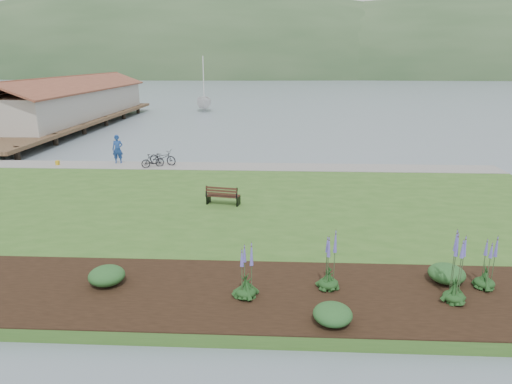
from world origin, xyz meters
The scene contains 19 objects.
ground centered at (0.00, 0.00, 0.00)m, with size 600.00×600.00×0.00m, color slate.
lawn centered at (0.00, -2.00, 0.20)m, with size 34.00×20.00×0.40m, color #325C20.
shoreline_path centered at (0.00, 6.90, 0.42)m, with size 34.00×2.20×0.03m, color gray.
garden_bed centered at (3.00, -9.80, 0.42)m, with size 24.00×4.40×0.04m, color black.
far_hillside centered at (20.00, 170.00, 0.00)m, with size 580.00×80.00×38.00m, color #304E2C, non-canonical shape.
pier_pavilion centered at (-20.00, 27.52, 2.64)m, with size 8.00×36.00×5.40m.
park_bench centered at (0.10, -1.21, 0.88)m, with size 1.66×0.93×0.98m.
person centered at (-8.01, 7.50, 1.54)m, with size 0.83×0.57×2.27m, color navy.
bicycle_a centered at (-4.91, 7.20, 0.91)m, with size 1.96×0.68×1.03m, color black.
bicycle_b centered at (-5.37, 6.42, 0.85)m, with size 1.48×0.43×0.89m, color black.
sailboat centered at (-7.85, 43.17, 0.00)m, with size 9.15×9.32×24.13m, color silver.
pannier centered at (-11.86, 6.72, 0.56)m, with size 0.19×0.29×0.31m, color gold.
echium_0 centered at (1.85, -10.07, 1.09)m, with size 0.62×0.62×1.78m.
echium_1 centered at (4.33, -9.43, 1.22)m, with size 0.62×0.62×2.07m.
echium_2 centered at (7.88, -10.05, 1.37)m, with size 0.62×0.62×2.28m.
echium_3 centered at (9.13, -9.14, 1.18)m, with size 0.62×0.62×1.99m.
shrub_0 centered at (-2.53, -9.49, 0.72)m, with size 1.12×1.12×0.56m, color #1E4C21.
shrub_1 centered at (4.25, -11.36, 0.70)m, with size 1.05×1.05×0.53m, color #1E4C21.
shrub_2 centered at (8.09, -8.83, 0.72)m, with size 1.13×1.13×0.57m, color #1E4C21.
Camera 1 is at (2.74, -22.11, 7.21)m, focal length 32.00 mm.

